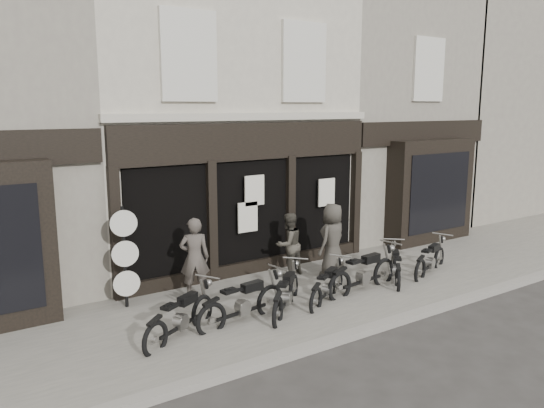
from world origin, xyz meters
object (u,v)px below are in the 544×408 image
motorcycle_0 (181,321)px  man_centre (289,244)px  motorcycle_2 (286,297)px  man_right (332,240)px  motorcycle_6 (430,262)px  advert_sign_post (125,262)px  man_left (195,258)px  motorcycle_1 (243,306)px  motorcycle_3 (327,289)px  motorcycle_5 (396,269)px  motorcycle_4 (363,276)px

motorcycle_0 → man_centre: (3.72, 1.81, 0.51)m
motorcycle_2 → man_right: (2.29, 1.27, 0.63)m
motorcycle_6 → advert_sign_post: bearing=144.4°
man_right → advert_sign_post: size_ratio=0.80×
motorcycle_0 → man_left: size_ratio=1.05×
motorcycle_0 → advert_sign_post: advert_sign_post is taller
motorcycle_0 → motorcycle_1: bearing=-32.1°
man_centre → man_left: bearing=-3.7°
man_left → man_centre: (2.63, 0.13, -0.11)m
motorcycle_3 → motorcycle_5: size_ratio=1.10×
motorcycle_0 → motorcycle_3: (3.43, -0.07, -0.03)m
advert_sign_post → man_centre: bearing=8.4°
motorcycle_2 → motorcycle_0: bearing=136.4°
advert_sign_post → motorcycle_6: bearing=-5.1°
motorcycle_6 → man_centre: (-3.13, 1.83, 0.53)m
man_left → advert_sign_post: 1.49m
motorcycle_0 → motorcycle_4: 4.53m
motorcycle_1 → motorcycle_6: 5.56m
motorcycle_1 → motorcycle_2: bearing=-9.4°
motorcycle_1 → motorcycle_3: size_ratio=1.24×
motorcycle_3 → motorcycle_4: motorcycle_4 is taller
motorcycle_4 → advert_sign_post: 5.32m
motorcycle_0 → motorcycle_5: (5.72, 0.09, -0.03)m
motorcycle_3 → motorcycle_5: bearing=-25.9°
man_left → motorcycle_0: bearing=80.4°
advert_sign_post → motorcycle_4: bearing=-11.9°
motorcycle_0 → motorcycle_1: (1.30, -0.06, 0.01)m
motorcycle_0 → motorcycle_5: motorcycle_0 is taller
motorcycle_5 → man_centre: man_centre is taller
motorcycle_5 → man_left: 4.94m
man_right → motorcycle_2: bearing=10.3°
man_left → motorcycle_5: bearing=-175.6°
man_centre → motorcycle_5: bearing=132.6°
motorcycle_4 → motorcycle_0: bearing=172.2°
motorcycle_4 → motorcycle_5: 1.20m
motorcycle_2 → motorcycle_4: bearing=-41.0°
motorcycle_1 → man_right: size_ratio=1.19×
motorcycle_1 → motorcycle_5: motorcycle_1 is taller
motorcycle_2 → advert_sign_post: (-2.71, 1.99, 0.71)m
motorcycle_6 → man_right: size_ratio=1.05×
man_right → man_left: bearing=-26.5°
man_centre → motorcycle_2: bearing=47.0°
motorcycle_2 → advert_sign_post: bearing=101.9°
motorcycle_3 → man_left: 3.00m
motorcycle_0 → man_centre: 4.17m
motorcycle_0 → motorcycle_3: motorcycle_0 is taller
motorcycle_0 → motorcycle_2: bearing=-31.3°
motorcycle_0 → man_right: size_ratio=1.04×
man_left → man_right: (3.53, -0.48, 0.01)m
motorcycle_2 → motorcycle_1: bearing=137.3°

